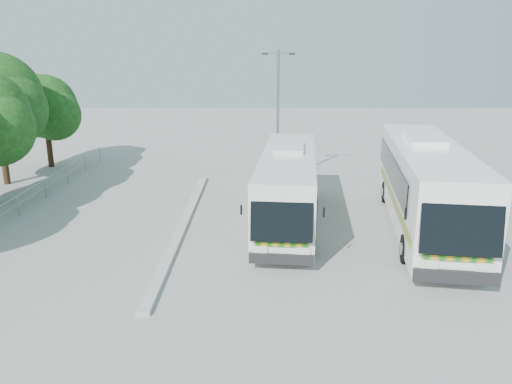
{
  "coord_description": "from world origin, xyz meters",
  "views": [
    {
      "loc": [
        1.01,
        -18.59,
        7.19
      ],
      "look_at": [
        0.85,
        1.35,
        1.62
      ],
      "focal_mm": 35.0,
      "sensor_mm": 36.0,
      "label": 1
    }
  ],
  "objects_px": {
    "coach_adjacent": "(425,183)",
    "lamppost": "(278,111)",
    "coach_main": "(288,184)",
    "tree_far_e": "(46,107)"
  },
  "relations": [
    {
      "from": "coach_adjacent",
      "to": "lamppost",
      "type": "distance_m",
      "value": 9.88
    },
    {
      "from": "coach_main",
      "to": "lamppost",
      "type": "relative_size",
      "value": 1.52
    },
    {
      "from": "coach_main",
      "to": "lamppost",
      "type": "bearing_deg",
      "value": 97.27
    },
    {
      "from": "coach_main",
      "to": "coach_adjacent",
      "type": "height_order",
      "value": "coach_adjacent"
    },
    {
      "from": "coach_adjacent",
      "to": "lamppost",
      "type": "bearing_deg",
      "value": 136.3
    },
    {
      "from": "coach_adjacent",
      "to": "lamppost",
      "type": "xyz_separation_m",
      "value": [
        -5.93,
        7.6,
        2.14
      ]
    },
    {
      "from": "coach_adjacent",
      "to": "coach_main",
      "type": "bearing_deg",
      "value": -178.77
    },
    {
      "from": "tree_far_e",
      "to": "coach_adjacent",
      "type": "height_order",
      "value": "tree_far_e"
    },
    {
      "from": "tree_far_e",
      "to": "coach_adjacent",
      "type": "xyz_separation_m",
      "value": [
        20.56,
        -11.62,
        -1.95
      ]
    },
    {
      "from": "tree_far_e",
      "to": "coach_main",
      "type": "relative_size",
      "value": 0.53
    }
  ]
}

